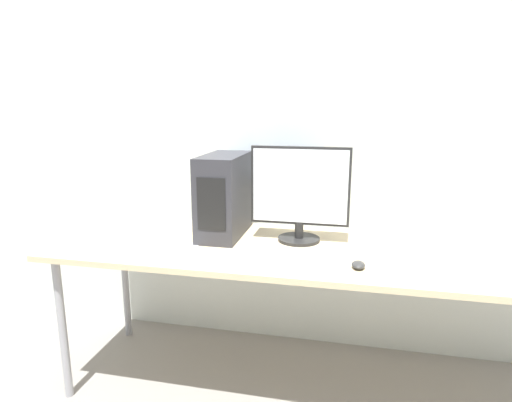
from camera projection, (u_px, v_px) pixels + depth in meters
wall_back at (323, 120)px, 2.39m from camera, size 8.00×0.07×2.70m
desk at (312, 257)px, 2.04m from camera, size 2.50×0.76×0.77m
pc_tower at (224, 195)px, 2.21m from camera, size 0.20×0.43×0.42m
monitor_main at (300, 193)px, 2.09m from camera, size 0.48×0.21×0.47m
keyboard at (293, 260)px, 1.85m from camera, size 0.45×0.13×0.02m
mouse at (358, 265)px, 1.79m from camera, size 0.06×0.08×0.03m
cell_phone at (181, 242)px, 2.11m from camera, size 0.12×0.15×0.01m
paper_sheet_left at (170, 252)px, 1.98m from camera, size 0.23×0.31×0.00m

